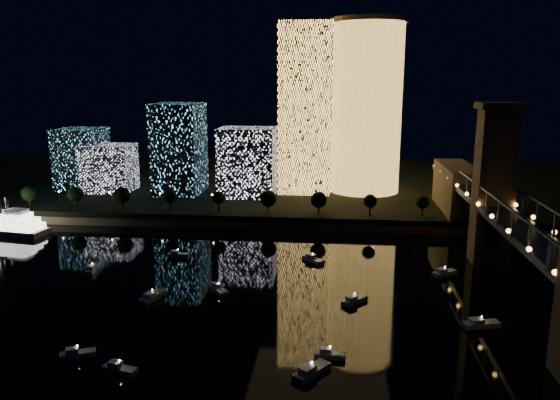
{
  "coord_description": "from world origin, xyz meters",
  "views": [
    {
      "loc": [
        16.09,
        -121.17,
        56.85
      ],
      "look_at": [
        -1.94,
        55.0,
        17.45
      ],
      "focal_mm": 35.0,
      "sensor_mm": 36.0,
      "label": 1
    }
  ],
  "objects": [
    {
      "name": "ground",
      "position": [
        0.0,
        0.0,
        0.0
      ],
      "size": [
        520.0,
        520.0,
        0.0
      ],
      "primitive_type": "plane",
      "color": "black",
      "rests_on": "ground"
    },
    {
      "name": "far_bank",
      "position": [
        0.0,
        160.0,
        2.5
      ],
      "size": [
        420.0,
        160.0,
        5.0
      ],
      "primitive_type": "cube",
      "color": "black",
      "rests_on": "ground"
    },
    {
      "name": "seawall",
      "position": [
        0.0,
        82.0,
        1.5
      ],
      "size": [
        420.0,
        6.0,
        3.0
      ],
      "primitive_type": "cube",
      "color": "#6B5E4C",
      "rests_on": "ground"
    },
    {
      "name": "tower_cylindrical",
      "position": [
        29.83,
        135.3,
        44.23
      ],
      "size": [
        34.0,
        34.0,
        78.2
      ],
      "color": "#FBB750",
      "rests_on": "far_bank"
    },
    {
      "name": "tower_rectangular",
      "position": [
        2.12,
        133.39,
        43.26
      ],
      "size": [
        24.05,
        24.05,
        76.52
      ],
      "primitive_type": "cube",
      "color": "#FBB750",
      "rests_on": "far_bank"
    },
    {
      "name": "midrise_blocks",
      "position": [
        -63.49,
        124.02,
        21.34
      ],
      "size": [
        105.21,
        31.15,
        41.08
      ],
      "color": "white",
      "rests_on": "far_bank"
    },
    {
      "name": "truss_bridge",
      "position": [
        65.0,
        3.72,
        16.25
      ],
      "size": [
        13.0,
        266.0,
        50.0
      ],
      "color": "navy",
      "rests_on": "ground"
    },
    {
      "name": "motorboats",
      "position": [
        -0.82,
        8.63,
        0.81
      ],
      "size": [
        113.18,
        77.1,
        2.78
      ],
      "color": "silver",
      "rests_on": "ground"
    },
    {
      "name": "esplanade_trees",
      "position": [
        -38.4,
        88.0,
        10.47
      ],
      "size": [
        165.78,
        6.75,
        8.87
      ],
      "color": "black",
      "rests_on": "far_bank"
    },
    {
      "name": "street_lamps",
      "position": [
        -34.0,
        94.0,
        9.02
      ],
      "size": [
        132.7,
        0.7,
        5.65
      ],
      "color": "black",
      "rests_on": "far_bank"
    }
  ]
}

